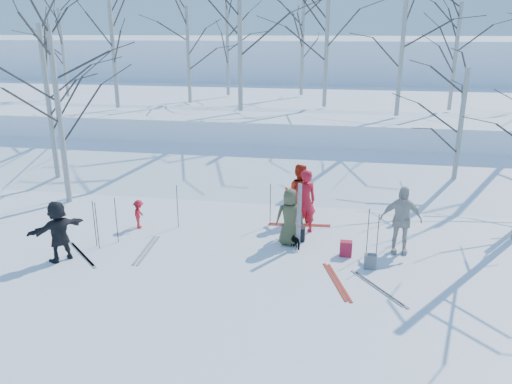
% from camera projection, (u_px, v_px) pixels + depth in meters
% --- Properties ---
extents(ground, '(120.00, 120.00, 0.00)m').
position_uv_depth(ground, '(246.00, 255.00, 13.36)').
color(ground, white).
rests_on(ground, ground).
extents(snow_ramp, '(70.00, 9.49, 4.12)m').
position_uv_depth(snow_ramp, '(280.00, 177.00, 19.87)').
color(snow_ramp, white).
rests_on(snow_ramp, ground).
extents(snow_plateau, '(70.00, 18.00, 2.20)m').
position_uv_depth(snow_plateau, '(302.00, 115.00, 28.97)').
color(snow_plateau, white).
rests_on(snow_plateau, ground).
extents(far_hill, '(90.00, 30.00, 6.00)m').
position_uv_depth(far_hill, '(320.00, 70.00, 48.32)').
color(far_hill, white).
rests_on(far_hill, ground).
extents(skier_olive_center, '(0.87, 0.65, 1.62)m').
position_uv_depth(skier_olive_center, '(290.00, 217.00, 13.81)').
color(skier_olive_center, '#434529').
rests_on(skier_olive_center, ground).
extents(skier_red_north, '(0.83, 0.72, 1.93)m').
position_uv_depth(skier_red_north, '(305.00, 202.00, 14.58)').
color(skier_red_north, red).
rests_on(skier_red_north, ground).
extents(skier_redor_behind, '(0.94, 0.76, 1.84)m').
position_uv_depth(skier_redor_behind, '(299.00, 193.00, 15.51)').
color(skier_redor_behind, '#B7220E').
rests_on(skier_redor_behind, ground).
extents(skier_red_seated, '(0.41, 0.61, 0.89)m').
position_uv_depth(skier_red_seated, '(139.00, 214.00, 15.07)').
color(skier_red_seated, red).
rests_on(skier_red_seated, ground).
extents(skier_cream_east, '(1.10, 0.46, 1.87)m').
position_uv_depth(skier_cream_east, '(401.00, 220.00, 13.26)').
color(skier_cream_east, beige).
rests_on(skier_cream_east, ground).
extents(skier_grey_west, '(1.25, 1.51, 1.62)m').
position_uv_depth(skier_grey_west, '(58.00, 231.00, 12.85)').
color(skier_grey_west, black).
rests_on(skier_grey_west, ground).
extents(dog, '(0.51, 0.56, 0.44)m').
position_uv_depth(dog, '(296.00, 240.00, 13.75)').
color(dog, black).
rests_on(dog, ground).
extents(upright_ski_left, '(0.12, 0.17, 1.90)m').
position_uv_depth(upright_ski_left, '(298.00, 216.00, 13.50)').
color(upright_ski_left, silver).
rests_on(upright_ski_left, ground).
extents(upright_ski_right, '(0.10, 0.23, 1.89)m').
position_uv_depth(upright_ski_right, '(300.00, 216.00, 13.48)').
color(upright_ski_right, silver).
rests_on(upright_ski_right, ground).
extents(ski_pair_a, '(1.28, 2.01, 0.02)m').
position_uv_depth(ski_pair_a, '(337.00, 282.00, 11.93)').
color(ski_pair_a, '#A62717').
rests_on(ski_pair_a, ground).
extents(ski_pair_b, '(2.00, 2.09, 0.02)m').
position_uv_depth(ski_pair_b, '(378.00, 288.00, 11.63)').
color(ski_pair_b, silver).
rests_on(ski_pair_b, ground).
extents(ski_pair_c, '(2.10, 2.10, 0.02)m').
position_uv_depth(ski_pair_c, '(82.00, 254.00, 13.39)').
color(ski_pair_c, silver).
rests_on(ski_pair_c, ground).
extents(ski_pair_d, '(0.43, 1.92, 0.02)m').
position_uv_depth(ski_pair_d, '(147.00, 250.00, 13.65)').
color(ski_pair_d, silver).
rests_on(ski_pair_d, ground).
extents(ski_pair_e, '(0.55, 1.94, 0.02)m').
position_uv_depth(ski_pair_e, '(299.00, 225.00, 15.40)').
color(ski_pair_e, '#A62717').
rests_on(ski_pair_e, ground).
extents(ski_pole_a, '(0.02, 0.02, 1.34)m').
position_uv_depth(ski_pole_a, '(177.00, 207.00, 15.04)').
color(ski_pole_a, black).
rests_on(ski_pole_a, ground).
extents(ski_pole_b, '(0.02, 0.02, 1.34)m').
position_uv_depth(ski_pole_b, '(97.00, 226.00, 13.57)').
color(ski_pole_b, black).
rests_on(ski_pole_b, ground).
extents(ski_pole_c, '(0.02, 0.02, 1.34)m').
position_uv_depth(ski_pole_c, '(294.00, 200.00, 15.58)').
color(ski_pole_c, black).
rests_on(ski_pole_c, ground).
extents(ski_pole_d, '(0.02, 0.02, 1.34)m').
position_uv_depth(ski_pole_d, '(368.00, 233.00, 13.12)').
color(ski_pole_d, black).
rests_on(ski_pole_d, ground).
extents(ski_pole_e, '(0.02, 0.02, 1.34)m').
position_uv_depth(ski_pole_e, '(116.00, 220.00, 13.97)').
color(ski_pole_e, black).
rests_on(ski_pole_e, ground).
extents(ski_pole_f, '(0.02, 0.02, 1.34)m').
position_uv_depth(ski_pole_f, '(270.00, 205.00, 15.18)').
color(ski_pole_f, black).
rests_on(ski_pole_f, ground).
extents(ski_pole_g, '(0.02, 0.02, 1.34)m').
position_uv_depth(ski_pole_g, '(95.00, 224.00, 13.71)').
color(ski_pole_g, black).
rests_on(ski_pole_g, ground).
extents(ski_pole_h, '(0.02, 0.02, 1.34)m').
position_uv_depth(ski_pole_h, '(377.00, 239.00, 12.72)').
color(ski_pole_h, black).
rests_on(ski_pole_h, ground).
extents(backpack_red, '(0.32, 0.22, 0.42)m').
position_uv_depth(backpack_red, '(346.00, 249.00, 13.25)').
color(backpack_red, '#A8192F').
rests_on(backpack_red, ground).
extents(backpack_grey, '(0.30, 0.20, 0.38)m').
position_uv_depth(backpack_grey, '(370.00, 261.00, 12.57)').
color(backpack_grey, slate).
rests_on(backpack_grey, ground).
extents(backpack_dark, '(0.34, 0.24, 0.40)m').
position_uv_depth(backpack_dark, '(299.00, 234.00, 14.23)').
color(backpack_dark, black).
rests_on(backpack_dark, ground).
extents(birch_plateau_a, '(4.75, 4.75, 5.92)m').
position_uv_depth(birch_plateau_a, '(113.00, 43.00, 22.93)').
color(birch_plateau_a, silver).
rests_on(birch_plateau_a, snow_plateau).
extents(birch_plateau_b, '(3.85, 3.85, 4.64)m').
position_uv_depth(birch_plateau_b, '(188.00, 55.00, 24.75)').
color(birch_plateau_b, silver).
rests_on(birch_plateau_b, snow_plateau).
extents(birch_plateau_c, '(3.88, 3.88, 4.69)m').
position_uv_depth(birch_plateau_c, '(455.00, 58.00, 22.41)').
color(birch_plateau_c, silver).
rests_on(birch_plateau_c, snow_plateau).
extents(birch_plateau_d, '(5.46, 5.46, 6.94)m').
position_uv_depth(birch_plateau_d, '(240.00, 31.00, 21.81)').
color(birch_plateau_d, silver).
rests_on(birch_plateau_d, snow_plateau).
extents(birch_plateau_e, '(3.84, 3.84, 4.63)m').
position_uv_depth(birch_plateau_e, '(63.00, 53.00, 27.04)').
color(birch_plateau_e, silver).
rests_on(birch_plateau_e, snow_plateau).
extents(birch_plateau_h, '(4.55, 4.55, 5.65)m').
position_uv_depth(birch_plateau_h, '(402.00, 48.00, 20.73)').
color(birch_plateau_h, silver).
rests_on(birch_plateau_h, snow_plateau).
extents(birch_plateau_i, '(4.57, 4.57, 5.67)m').
position_uv_depth(birch_plateau_i, '(303.00, 43.00, 27.51)').
color(birch_plateau_i, silver).
rests_on(birch_plateau_i, snow_plateau).
extents(birch_plateau_j, '(3.96, 3.96, 4.80)m').
position_uv_depth(birch_plateau_j, '(228.00, 51.00, 27.61)').
color(birch_plateau_j, silver).
rests_on(birch_plateau_j, snow_plateau).
extents(birch_plateau_k, '(4.87, 4.87, 6.11)m').
position_uv_depth(birch_plateau_k, '(327.00, 41.00, 23.21)').
color(birch_plateau_k, silver).
rests_on(birch_plateau_k, snow_plateau).
extents(birch_edge_a, '(4.75, 4.75, 5.93)m').
position_uv_depth(birch_edge_a, '(59.00, 118.00, 16.59)').
color(birch_edge_a, silver).
rests_on(birch_edge_a, ground).
extents(birch_edge_d, '(4.78, 4.78, 5.97)m').
position_uv_depth(birch_edge_d, '(49.00, 108.00, 18.57)').
color(birch_edge_d, silver).
rests_on(birch_edge_d, ground).
extents(birch_edge_e, '(3.78, 3.78, 4.55)m').
position_uv_depth(birch_edge_e, '(460.00, 134.00, 17.46)').
color(birch_edge_e, silver).
rests_on(birch_edge_e, ground).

